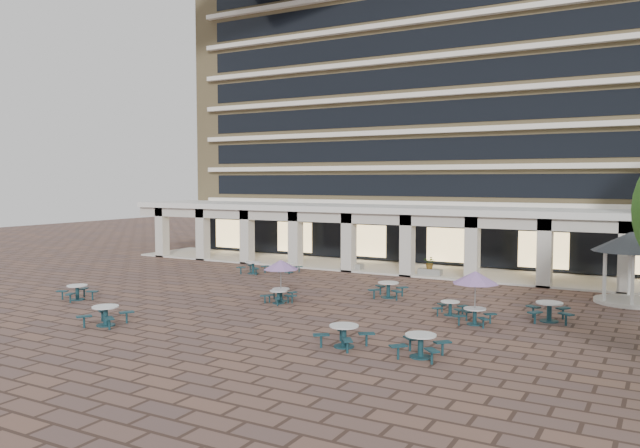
# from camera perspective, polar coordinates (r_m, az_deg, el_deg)

# --- Properties ---
(ground) EXTENTS (120.00, 120.00, 0.00)m
(ground) POSITION_cam_1_polar(r_m,az_deg,el_deg) (30.81, -4.31, -7.54)
(ground) COLOR brown
(ground) RESTS_ON ground
(apartment_building) EXTENTS (40.00, 15.50, 25.20)m
(apartment_building) POSITION_cam_1_polar(r_m,az_deg,el_deg) (53.67, 11.14, 10.82)
(apartment_building) COLOR tan
(apartment_building) RESTS_ON ground
(retail_arcade) EXTENTS (42.00, 6.60, 4.40)m
(retail_arcade) POSITION_cam_1_polar(r_m,az_deg,el_deg) (43.40, 6.56, -0.20)
(retail_arcade) COLOR white
(retail_arcade) RESTS_ON ground
(picnic_table_0) EXTENTS (2.07, 2.07, 0.77)m
(picnic_table_0) POSITION_cam_1_polar(r_m,az_deg,el_deg) (34.68, -21.31, -5.73)
(picnic_table_0) COLOR #163A44
(picnic_table_0) RESTS_ON ground
(picnic_table_1) EXTENTS (2.15, 2.15, 0.84)m
(picnic_table_1) POSITION_cam_1_polar(r_m,az_deg,el_deg) (28.24, -19.01, -7.78)
(picnic_table_1) COLOR #163A44
(picnic_table_1) RESTS_ON ground
(picnic_table_2) EXTENTS (2.05, 2.05, 0.82)m
(picnic_table_2) POSITION_cam_1_polar(r_m,az_deg,el_deg) (23.42, 2.20, -10.00)
(picnic_table_2) COLOR #163A44
(picnic_table_2) RESTS_ON ground
(picnic_table_3) EXTENTS (1.87, 1.87, 0.82)m
(picnic_table_3) POSITION_cam_1_polar(r_m,az_deg,el_deg) (22.35, 9.19, -10.74)
(picnic_table_3) COLOR #163A44
(picnic_table_3) RESTS_ON ground
(picnic_table_5) EXTENTS (1.74, 1.74, 0.66)m
(picnic_table_5) POSITION_cam_1_polar(r_m,az_deg,el_deg) (31.52, -3.82, -6.55)
(picnic_table_5) COLOR #163A44
(picnic_table_5) RESTS_ON ground
(picnic_table_6) EXTENTS (1.83, 1.83, 2.11)m
(picnic_table_6) POSITION_cam_1_polar(r_m,az_deg,el_deg) (31.86, -3.60, -3.88)
(picnic_table_6) COLOR #163A44
(picnic_table_6) RESTS_ON ground
(picnic_table_7) EXTENTS (2.21, 2.21, 0.86)m
(picnic_table_7) POSITION_cam_1_polar(r_m,az_deg,el_deg) (29.23, 20.23, -7.39)
(picnic_table_7) COLOR #163A44
(picnic_table_7) RESTS_ON ground
(picnic_table_9) EXTENTS (1.86, 1.86, 0.79)m
(picnic_table_9) POSITION_cam_1_polar(r_m,az_deg,el_deg) (41.55, -6.15, -3.89)
(picnic_table_9) COLOR #163A44
(picnic_table_9) RESTS_ON ground
(picnic_table_10) EXTENTS (2.02, 2.02, 0.82)m
(picnic_table_10) POSITION_cam_1_polar(r_m,az_deg,el_deg) (33.13, 6.27, -5.87)
(picnic_table_10) COLOR #163A44
(picnic_table_10) RESTS_ON ground
(picnic_table_11) EXTENTS (1.98, 1.98, 2.29)m
(picnic_table_11) POSITION_cam_1_polar(r_m,az_deg,el_deg) (27.45, 14.02, -4.95)
(picnic_table_11) COLOR #163A44
(picnic_table_11) RESTS_ON ground
(picnic_table_12) EXTENTS (1.67, 1.67, 0.66)m
(picnic_table_12) POSITION_cam_1_polar(r_m,az_deg,el_deg) (41.90, -2.86, -3.91)
(picnic_table_12) COLOR #163A44
(picnic_table_12) RESTS_ON ground
(picnic_table_13) EXTENTS (1.57, 1.57, 0.65)m
(picnic_table_13) POSITION_cam_1_polar(r_m,az_deg,el_deg) (29.36, 11.82, -7.42)
(picnic_table_13) COLOR #163A44
(picnic_table_13) RESTS_ON ground
(gazebo) EXTENTS (3.85, 3.85, 3.58)m
(gazebo) POSITION_cam_1_polar(r_m,az_deg,el_deg) (34.85, 26.62, -2.12)
(gazebo) COLOR beige
(gazebo) RESTS_ON ground
(planter_left) EXTENTS (1.50, 0.69, 1.21)m
(planter_left) POSITION_cam_1_polar(r_m,az_deg,el_deg) (42.81, 2.95, -3.65)
(planter_left) COLOR gray
(planter_left) RESTS_ON ground
(planter_right) EXTENTS (1.50, 0.81, 1.33)m
(planter_right) POSITION_cam_1_polar(r_m,az_deg,el_deg) (40.65, 10.03, -3.98)
(planter_right) COLOR gray
(planter_right) RESTS_ON ground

